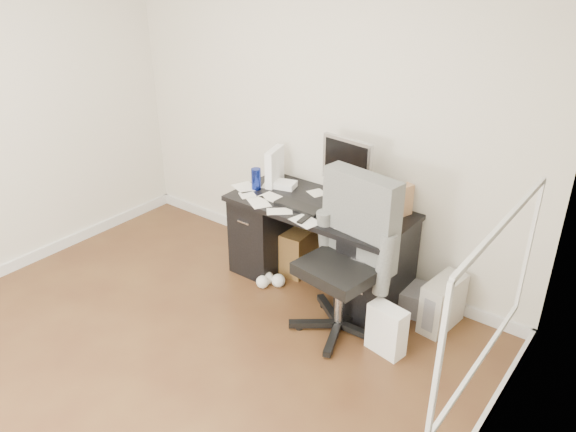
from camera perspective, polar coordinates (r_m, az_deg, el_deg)
name	(u,v)px	position (r m, az deg, el deg)	size (l,w,h in m)	color
ground	(143,377)	(4.07, -14.51, -15.52)	(4.00, 4.00, 0.00)	#422515
room_shell	(116,144)	(3.23, -17.06, 7.05)	(4.02, 4.02, 2.71)	beige
desk	(319,243)	(4.65, 3.17, -2.79)	(1.50, 0.70, 0.75)	black
loose_papers	(296,201)	(4.55, 0.83, 1.56)	(1.10, 0.60, 0.00)	silver
lcd_monitor	(347,172)	(4.38, 6.00, 4.43)	(0.45, 0.26, 0.57)	#A9A9AE
keyboard	(299,206)	(4.43, 1.09, 0.98)	(0.40, 0.14, 0.02)	black
computer_mouse	(334,213)	(4.30, 4.67, 0.29)	(0.05, 0.05, 0.05)	#A9A9AE
travel_mug	(256,179)	(4.74, -3.26, 3.78)	(0.08, 0.08, 0.18)	navy
white_binder	(275,167)	(4.81, -1.37, 5.04)	(0.13, 0.28, 0.32)	white
magazine_file	(400,201)	(4.34, 11.28, 1.49)	(0.11, 0.21, 0.25)	#9A734A
pen_cup	(382,197)	(4.38, 9.53, 1.93)	(0.11, 0.11, 0.25)	#5C2C1A
yellow_book	(385,225)	(4.19, 9.78, -0.92)	(0.16, 0.20, 0.03)	gold
paper_remote	(305,220)	(4.22, 1.77, -0.42)	(0.22, 0.18, 0.02)	silver
office_chair	(341,260)	(4.03, 5.46, -4.48)	(0.68, 0.68, 1.21)	#4F514F
pc_tower	(443,303)	(4.42, 15.44, -8.55)	(0.18, 0.40, 0.40)	#ACA89B
shopping_bag	(387,330)	(4.09, 9.99, -11.31)	(0.27, 0.20, 0.37)	white
wicker_basket	(291,247)	(5.00, 0.33, -3.13)	(0.40, 0.40, 0.40)	#4D3617
desk_printer	(413,298)	(4.60, 12.55, -8.18)	(0.34, 0.28, 0.20)	slate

